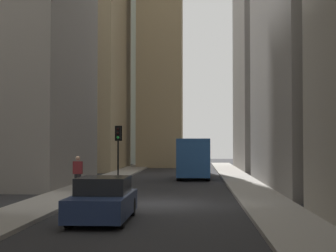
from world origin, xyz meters
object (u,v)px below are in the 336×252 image
Objects in this scene: delivery_truck at (193,158)px; traffic_light_midblock at (118,139)px; sedan_navy at (103,201)px; discarded_bottle at (97,186)px; pedestrian at (78,173)px.

delivery_truck is 5.62m from traffic_light_midblock.
sedan_navy reaches higher than discarded_bottle.
delivery_truck is 3.65× the size of pedestrian.
discarded_bottle is (-10.67, -0.42, -2.58)m from traffic_light_midblock.
delivery_truck is at bearing -22.66° from pedestrian.
discarded_bottle is (-10.56, 5.02, -1.21)m from delivery_truck.
sedan_navy is 11.24m from discarded_bottle.
discarded_bottle is at bearing 11.41° from sedan_navy.
discarded_bottle is at bearing -10.13° from pedestrian.
traffic_light_midblock is (0.11, 5.45, 1.37)m from delivery_truck.
sedan_navy is 1.17× the size of traffic_light_midblock.
sedan_navy is at bearing -162.42° from pedestrian.
traffic_light_midblock is at bearing 2.27° from discarded_bottle.
delivery_truck is at bearing -91.11° from traffic_light_midblock.
discarded_bottle is (11.01, 2.22, -0.42)m from sedan_navy.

